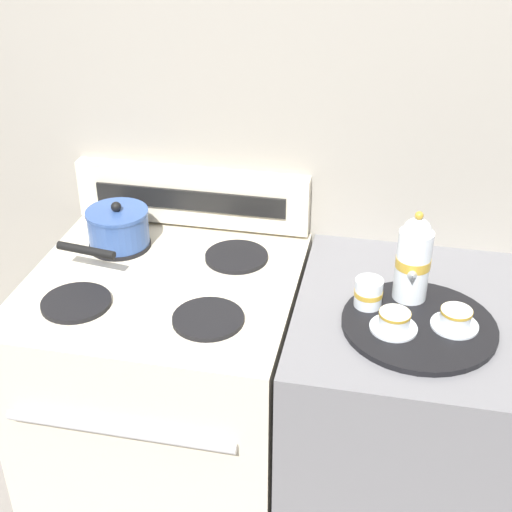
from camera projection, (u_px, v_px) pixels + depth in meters
name	position (u px, v px, depth m)	size (l,w,h in m)	color
wall_back	(313.00, 163.00, 1.95)	(6.00, 0.05, 2.20)	#9E998E
stove	(171.00, 411.00, 2.04)	(0.69, 0.68, 0.91)	beige
control_panel	(192.00, 196.00, 2.02)	(0.67, 0.05, 0.17)	beige
side_counter	(414.00, 448.00, 1.92)	(0.66, 0.65, 0.89)	slate
saucepan	(117.00, 227.00, 1.93)	(0.19, 0.27, 0.12)	#335193
serving_tray	(419.00, 325.00, 1.64)	(0.36, 0.36, 0.01)	black
teapot	(414.00, 259.00, 1.67)	(0.08, 0.13, 0.23)	silver
teacup_left	(394.00, 321.00, 1.60)	(0.11, 0.11, 0.05)	silver
teacup_right	(456.00, 318.00, 1.61)	(0.11, 0.11, 0.05)	silver
creamer_jug	(368.00, 293.00, 1.68)	(0.07, 0.07, 0.07)	silver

